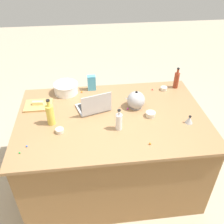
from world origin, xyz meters
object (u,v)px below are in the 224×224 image
object	(u,v)px
mixing_bowl_large	(66,88)
ramekin_small	(60,131)
cutting_board	(39,105)
bottle_soy	(176,80)
bottle_vinegar	(119,121)
kettle	(136,100)
butter_stick_left	(38,103)
ramekin_medium	(151,114)
laptop	(94,106)
kitchen_timer	(189,120)
candy_bag	(92,83)
bottle_oil	(50,114)
ramekin_wide	(164,89)

from	to	relation	value
mixing_bowl_large	ramekin_small	size ratio (longest dim) A/B	3.64
mixing_bowl_large	cutting_board	world-z (taller)	mixing_bowl_large
bottle_soy	bottle_vinegar	size ratio (longest dim) A/B	1.15
kettle	butter_stick_left	bearing A→B (deg)	-7.78
butter_stick_left	ramekin_medium	bearing A→B (deg)	164.36
laptop	mixing_bowl_large	xyz separation A→B (m)	(0.29, -0.36, 0.01)
kitchen_timer	cutting_board	bearing A→B (deg)	-17.46
ramekin_medium	bottle_vinegar	bearing A→B (deg)	24.62
kettle	ramekin_medium	bearing A→B (deg)	123.06
ramekin_medium	kettle	bearing A→B (deg)	-56.94
laptop	candy_bag	xyz separation A→B (m)	(0.00, -0.40, 0.04)
ramekin_small	candy_bag	xyz separation A→B (m)	(-0.32, -0.70, 0.07)
bottle_vinegar	candy_bag	bearing A→B (deg)	-74.29
bottle_oil	ramekin_small	world-z (taller)	bottle_oil
bottle_vinegar	kettle	bearing A→B (deg)	-123.98
ramekin_small	candy_bag	distance (m)	0.77
laptop	ramekin_small	size ratio (longest dim) A/B	4.95
mixing_bowl_large	butter_stick_left	bearing A→B (deg)	39.33
bottle_vinegar	kettle	size ratio (longest dim) A/B	0.99
kettle	kitchen_timer	size ratio (longest dim) A/B	2.77
laptop	kettle	bearing A→B (deg)	-179.35
bottle_oil	bottle_vinegar	bearing A→B (deg)	166.03
ramekin_wide	bottle_soy	bearing A→B (deg)	-164.39
cutting_board	ramekin_medium	world-z (taller)	ramekin_medium
mixing_bowl_large	bottle_oil	xyz separation A→B (m)	(0.12, 0.53, 0.04)
butter_stick_left	kitchen_timer	bearing A→B (deg)	162.57
kitchen_timer	laptop	bearing A→B (deg)	-19.71
ramekin_medium	kitchen_timer	xyz separation A→B (m)	(-0.33, 0.14, 0.01)
butter_stick_left	candy_bag	bearing A→B (deg)	-154.87
ramekin_wide	kitchen_timer	size ratio (longest dim) A/B	0.95
ramekin_small	candy_bag	bearing A→B (deg)	-114.64
mixing_bowl_large	kitchen_timer	size ratio (longest dim) A/B	3.43
bottle_vinegar	ramekin_wide	xyz separation A→B (m)	(-0.60, -0.61, -0.07)
cutting_board	candy_bag	xyz separation A→B (m)	(-0.56, -0.26, 0.08)
bottle_vinegar	cutting_board	size ratio (longest dim) A/B	0.76
bottle_vinegar	laptop	bearing A→B (deg)	-57.82
ramekin_small	ramekin_medium	world-z (taller)	ramekin_medium
kitchen_timer	kettle	bearing A→B (deg)	-35.26
kettle	butter_stick_left	distance (m)	0.99
butter_stick_left	bottle_oil	bearing A→B (deg)	117.27
butter_stick_left	ramekin_small	bearing A→B (deg)	118.37
bottle_oil	mixing_bowl_large	bearing A→B (deg)	-102.57
candy_bag	bottle_vinegar	bearing A→B (deg)	105.71
ramekin_small	ramekin_wide	bearing A→B (deg)	-152.01
bottle_oil	ramekin_small	distance (m)	0.18
ramekin_wide	candy_bag	size ratio (longest dim) A/B	0.43
laptop	kitchen_timer	distance (m)	0.91
kettle	ramekin_wide	bearing A→B (deg)	-142.63
ramekin_small	candy_bag	world-z (taller)	candy_bag
kettle	mixing_bowl_large	bearing A→B (deg)	-27.13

